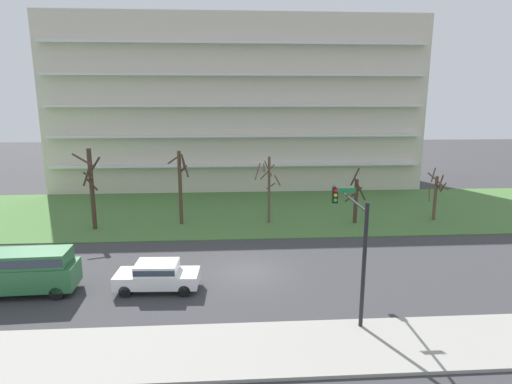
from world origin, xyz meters
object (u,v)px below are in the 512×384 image
object	(u,v)px
tree_far_right	(436,194)
traffic_signal_mast	(352,229)
tree_left	(180,184)
van_green_center_left	(24,269)
tree_far_left	(91,186)
sedan_white_near_left	(157,275)
tree_center	(269,186)
tree_right	(356,198)

from	to	relation	value
tree_far_right	traffic_signal_mast	world-z (taller)	traffic_signal_mast
tree_left	van_green_center_left	distance (m)	14.16
tree_far_right	traffic_signal_mast	bearing A→B (deg)	-128.24
tree_far_left	tree_far_right	distance (m)	27.87
tree_far_right	sedan_white_near_left	distance (m)	24.34
sedan_white_near_left	tree_center	bearing A→B (deg)	62.23
tree_right	van_green_center_left	distance (m)	24.10
tree_far_left	tree_left	xyz separation A→B (m)	(6.70, 0.97, -0.14)
tree_far_right	van_green_center_left	bearing A→B (deg)	-156.85
tree_right	tree_far_right	xyz separation A→B (m)	(6.90, 0.36, 0.18)
sedan_white_near_left	tree_right	bearing A→B (deg)	41.72
tree_center	tree_far_left	bearing A→B (deg)	-176.15
tree_center	tree_far_right	bearing A→B (deg)	-0.87
tree_far_left	van_green_center_left	size ratio (longest dim) A/B	1.22
tree_center	tree_right	world-z (taller)	tree_center
tree_center	traffic_signal_mast	xyz separation A→B (m)	(2.58, -14.72, 0.95)
tree_far_left	van_green_center_left	world-z (taller)	tree_far_left
tree_right	van_green_center_left	bearing A→B (deg)	-151.18
tree_right	van_green_center_left	world-z (taller)	tree_right
tree_right	traffic_signal_mast	bearing A→B (deg)	-107.78
tree_left	van_green_center_left	size ratio (longest dim) A/B	1.15
tree_far_left	tree_right	xyz separation A→B (m)	(20.94, 0.35, -1.37)
tree_far_left	tree_center	distance (m)	13.85
tree_right	sedan_white_near_left	xyz separation A→B (m)	(-14.25, -11.61, -1.25)
tree_far_left	traffic_signal_mast	size ratio (longest dim) A/B	1.10
tree_left	tree_right	distance (m)	14.30
tree_far_left	sedan_white_near_left	bearing A→B (deg)	-59.27
tree_far_left	tree_left	distance (m)	6.78
tree_left	traffic_signal_mast	xyz separation A→B (m)	(9.70, -14.76, 0.70)
tree_far_right	traffic_signal_mast	xyz separation A→B (m)	(-11.43, -14.51, 1.75)
tree_center	sedan_white_near_left	world-z (taller)	tree_center
traffic_signal_mast	tree_far_right	bearing A→B (deg)	51.76
van_green_center_left	traffic_signal_mast	bearing A→B (deg)	-11.10
tree_far_right	van_green_center_left	xyz separation A→B (m)	(-28.00, -11.97, -0.91)
traffic_signal_mast	tree_right	bearing A→B (deg)	72.22
tree_left	tree_center	size ratio (longest dim) A/B	1.09
tree_right	van_green_center_left	xyz separation A→B (m)	(-21.10, -11.61, -0.73)
tree_far_left	tree_left	size ratio (longest dim) A/B	1.06
tree_far_left	tree_center	xyz separation A→B (m)	(13.82, 0.93, -0.39)
sedan_white_near_left	van_green_center_left	xyz separation A→B (m)	(-6.86, 0.00, 0.52)
tree_far_left	tree_far_right	xyz separation A→B (m)	(27.83, 0.72, -1.19)
tree_far_right	tree_far_left	bearing A→B (deg)	-178.53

